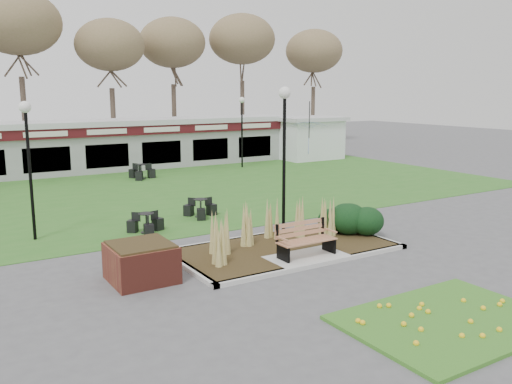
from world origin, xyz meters
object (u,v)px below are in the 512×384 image
lamp_post_near_left (284,127)px  lamp_post_far_right (242,116)px  food_pavilion (100,145)px  lamp_post_mid_left (28,140)px  bistro_set_c (201,211)px  brick_planter (141,262)px  service_hut (308,137)px  bistro_set_a (146,226)px  bistro_set_b (141,174)px  park_bench (305,239)px  patio_umbrella (309,137)px

lamp_post_near_left → lamp_post_far_right: lamp_post_near_left is taller
food_pavilion → lamp_post_mid_left: (-5.96, -13.71, 1.65)m
bistro_set_c → brick_planter: bearing=-128.2°
service_hut → lamp_post_near_left: bearing=-129.4°
brick_planter → food_pavilion: 19.49m
lamp_post_mid_left → bistro_set_a: bearing=-18.2°
lamp_post_mid_left → bistro_set_c: size_ratio=3.42×
bistro_set_a → bistro_set_b: (3.65, 10.58, 0.04)m
food_pavilion → lamp_post_near_left: lamp_post_near_left is taller
lamp_post_mid_left → bistro_set_a: (3.24, -1.06, -2.88)m
lamp_post_mid_left → bistro_set_b: lamp_post_mid_left is taller
park_bench → bistro_set_a: 5.65m
lamp_post_far_right → brick_planter: bearing=-127.4°
lamp_post_mid_left → bistro_set_b: (6.90, 9.52, -2.85)m
lamp_post_far_right → bistro_set_a: size_ratio=3.47×
brick_planter → lamp_post_near_left: size_ratio=0.32×
brick_planter → lamp_post_far_right: bearing=52.6°
park_bench → bistro_set_c: 6.07m
brick_planter → bistro_set_c: size_ratio=1.20×
park_bench → bistro_set_c: (-0.23, 6.05, -0.35)m
brick_planter → lamp_post_far_right: size_ratio=0.36×
lamp_post_far_right → bistro_set_a: bearing=-131.8°
park_bench → bistro_set_c: size_ratio=1.36×
patio_umbrella → lamp_post_mid_left: bearing=-153.1°
lamp_post_near_left → bistro_set_b: bearing=91.8°
park_bench → brick_planter: (-4.40, 0.75, -0.11)m
brick_planter → bistro_set_b: brick_planter is taller
bistro_set_c → patio_umbrella: size_ratio=0.42×
food_pavilion → lamp_post_mid_left: size_ratio=5.75×
park_bench → food_pavilion: bearing=90.0°
lamp_post_far_right → park_bench: bearing=-114.8°
service_hut → park_bench: bearing=-127.3°
brick_planter → bistro_set_b: size_ratio=1.05×
service_hut → bistro_set_b: service_hut is taller
bistro_set_c → food_pavilion: bearing=89.0°
lamp_post_mid_left → patio_umbrella: (17.26, 8.75, -1.33)m
park_bench → patio_umbrella: size_ratio=0.57×
lamp_post_far_right → bistro_set_c: lamp_post_far_right is taller
park_bench → bistro_set_b: (0.93, 15.52, -0.31)m
park_bench → patio_umbrella: (11.29, 14.75, 1.20)m
service_hut → bistro_set_c: (-13.73, -11.70, -1.21)m
lamp_post_near_left → lamp_post_far_right: 14.92m
bistro_set_a → bistro_set_b: bistro_set_b is taller
service_hut → brick_planter: bearing=-136.5°
food_pavilion → lamp_post_far_right: 8.42m
service_hut → lamp_post_mid_left: lamp_post_mid_left is taller
park_bench → bistro_set_a: size_ratio=1.41×
brick_planter → patio_umbrella: size_ratio=0.51×
bistro_set_c → lamp_post_far_right: bearing=53.1°
service_hut → bistro_set_c: size_ratio=3.52×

